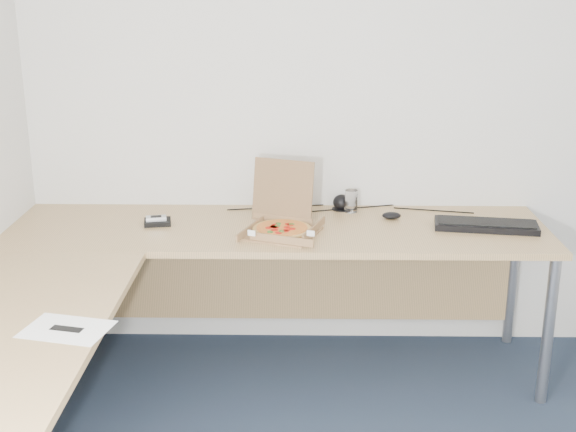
{
  "coord_description": "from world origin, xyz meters",
  "views": [
    {
      "loc": [
        -0.4,
        -1.98,
        1.85
      ],
      "look_at": [
        -0.45,
        1.28,
        0.82
      ],
      "focal_mm": 47.74,
      "sensor_mm": 36.0,
      "label": 1
    }
  ],
  "objects_px": {
    "desk": "(197,265)",
    "wallet": "(158,222)",
    "drinking_glass": "(351,201)",
    "keyboard": "(486,225)",
    "pizza_box": "(282,225)"
  },
  "relations": [
    {
      "from": "desk",
      "to": "wallet",
      "type": "bearing_deg",
      "value": 118.0
    },
    {
      "from": "pizza_box",
      "to": "drinking_glass",
      "type": "bearing_deg",
      "value": 65.0
    },
    {
      "from": "desk",
      "to": "wallet",
      "type": "height_order",
      "value": "wallet"
    },
    {
      "from": "desk",
      "to": "wallet",
      "type": "distance_m",
      "value": 0.52
    },
    {
      "from": "wallet",
      "to": "keyboard",
      "type": "bearing_deg",
      "value": -11.69
    },
    {
      "from": "pizza_box",
      "to": "keyboard",
      "type": "height_order",
      "value": "pizza_box"
    },
    {
      "from": "desk",
      "to": "keyboard",
      "type": "xyz_separation_m",
      "value": [
        1.29,
        0.41,
        0.04
      ]
    },
    {
      "from": "keyboard",
      "to": "wallet",
      "type": "xyz_separation_m",
      "value": [
        -1.53,
        0.04,
        -0.0
      ]
    },
    {
      "from": "desk",
      "to": "pizza_box",
      "type": "xyz_separation_m",
      "value": [
        0.35,
        0.33,
        0.07
      ]
    },
    {
      "from": "pizza_box",
      "to": "desk",
      "type": "bearing_deg",
      "value": -115.83
    },
    {
      "from": "desk",
      "to": "drinking_glass",
      "type": "height_order",
      "value": "drinking_glass"
    },
    {
      "from": "drinking_glass",
      "to": "wallet",
      "type": "distance_m",
      "value": 0.95
    },
    {
      "from": "pizza_box",
      "to": "drinking_glass",
      "type": "relative_size",
      "value": 3.11
    },
    {
      "from": "pizza_box",
      "to": "keyboard",
      "type": "xyz_separation_m",
      "value": [
        0.94,
        0.08,
        -0.02
      ]
    },
    {
      "from": "drinking_glass",
      "to": "wallet",
      "type": "bearing_deg",
      "value": -167.09
    }
  ]
}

